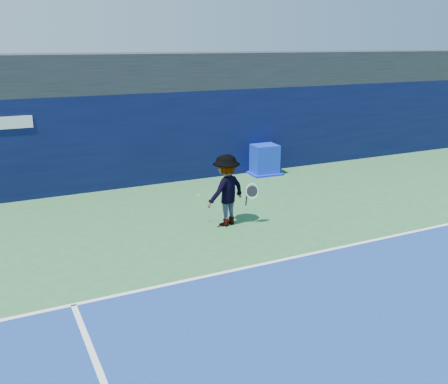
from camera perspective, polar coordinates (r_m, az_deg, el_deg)
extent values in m
plane|color=#2E6738|center=(9.29, 20.05, -13.62)|extent=(80.00, 80.00, 0.00)
cube|color=white|center=(11.29, 9.16, -7.14)|extent=(24.00, 0.10, 0.01)
cube|color=black|center=(17.97, -6.35, 13.63)|extent=(36.00, 3.00, 1.20)
cube|color=#090E33|center=(17.27, -5.00, 6.53)|extent=(36.00, 1.00, 3.00)
cube|color=#0D27B7|center=(17.96, 4.56, 3.77)|extent=(0.94, 0.94, 1.06)
cube|color=#0D1EC2|center=(18.08, 4.53, 2.24)|extent=(1.18, 1.18, 0.07)
imported|color=white|center=(12.71, 0.25, 0.21)|extent=(1.36, 1.06, 1.85)
cylinder|color=black|center=(12.77, 2.56, -1.01)|extent=(0.09, 0.16, 0.29)
torus|color=silver|center=(12.72, 3.24, 0.09)|extent=(0.34, 0.19, 0.33)
cylinder|color=black|center=(12.72, 3.24, 0.09)|extent=(0.29, 0.15, 0.28)
sphere|color=#A8D417|center=(12.76, -2.94, -0.43)|extent=(0.06, 0.06, 0.06)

